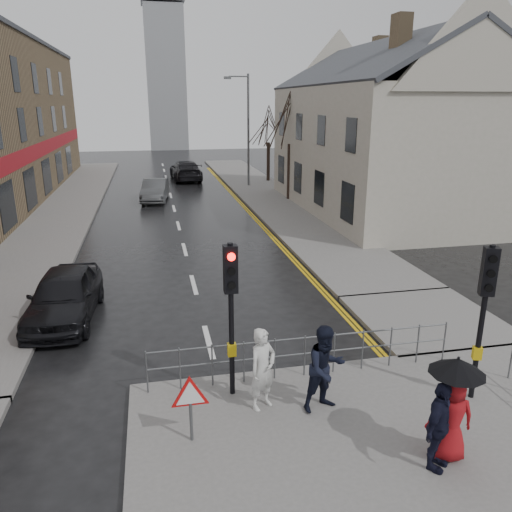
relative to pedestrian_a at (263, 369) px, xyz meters
name	(u,v)px	position (x,y,z in m)	size (l,w,h in m)	color
ground	(225,405)	(-0.73, 0.43, -1.02)	(120.00, 120.00, 0.00)	black
near_pavement	(442,503)	(2.27, -3.07, -0.95)	(10.00, 9.00, 0.14)	#605E5B
left_pavement	(66,205)	(-7.23, 23.43, -0.95)	(4.00, 44.00, 0.14)	#605E5B
right_pavement	(264,192)	(5.77, 25.43, -0.95)	(4.00, 40.00, 0.14)	#605E5B
pavement_bridge_right	(427,319)	(5.77, 3.43, -0.95)	(4.00, 4.20, 0.14)	#605E5B
building_right_cream	(385,128)	(11.27, 18.43, 3.76)	(9.00, 16.40, 10.10)	#BAB1A2
church_tower	(166,80)	(0.77, 62.43, 7.98)	(5.00, 5.00, 18.00)	gray
traffic_signal_near_left	(231,294)	(-0.53, 0.62, 1.44)	(0.28, 0.27, 3.40)	black
traffic_signal_near_right	(485,296)	(4.47, -0.58, 1.44)	(0.34, 0.33, 3.40)	black
guard_railing_front	(305,347)	(1.22, 1.03, -0.16)	(7.14, 0.04, 1.00)	#595B5E
warning_sign	(190,398)	(-1.53, -0.78, 0.02)	(0.80, 0.07, 1.35)	#595B5E
street_lamp	(246,123)	(5.09, 28.43, 3.69)	(1.83, 0.25, 8.00)	#595B5E
tree_near	(290,120)	(6.77, 22.43, 4.12)	(2.40, 2.40, 6.58)	black
tree_far	(269,126)	(7.27, 30.43, 3.41)	(2.40, 2.40, 5.64)	black
pedestrian_a	(263,369)	(0.00, 0.00, 0.00)	(0.64, 0.42, 1.76)	silver
pedestrian_b	(326,368)	(1.24, -0.30, 0.04)	(0.89, 0.69, 1.83)	black
pedestrian_with_umbrella	(453,403)	(2.87, -2.18, 0.22)	(0.96, 0.96, 1.97)	maroon
pedestrian_d	(438,426)	(2.52, -2.36, -0.06)	(0.96, 0.40, 1.64)	black
car_parked	(64,296)	(-4.70, 5.77, -0.26)	(1.78, 4.43, 1.51)	black
car_mid	(155,190)	(-1.78, 24.14, -0.32)	(1.48, 4.24, 1.40)	#404244
car_far	(186,170)	(0.84, 32.77, -0.21)	(2.25, 5.54, 1.61)	black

